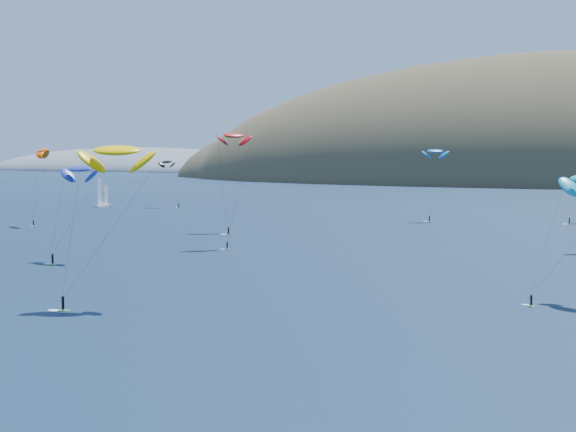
# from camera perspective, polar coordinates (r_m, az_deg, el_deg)

# --- Properties ---
(headland) EXTENTS (460.00, 250.00, 60.00)m
(headland) POSITION_cam_1_polar(r_m,az_deg,el_deg) (953.13, -9.29, 3.06)
(headland) COLOR slate
(headland) RESTS_ON ground
(sailboat) EXTENTS (9.90, 8.55, 12.23)m
(sailboat) POSITION_cam_1_polar(r_m,az_deg,el_deg) (308.36, -13.07, 0.79)
(sailboat) COLOR white
(sailboat) RESTS_ON ground
(kitesurfer_1) EXTENTS (8.58, 8.98, 23.38)m
(kitesurfer_1) POSITION_cam_1_polar(r_m,az_deg,el_deg) (236.60, -17.04, 4.49)
(kitesurfer_1) COLOR #9ADC18
(kitesurfer_1) RESTS_ON ground
(kitesurfer_2) EXTENTS (11.01, 12.51, 23.66)m
(kitesurfer_2) POSITION_cam_1_polar(r_m,az_deg,el_deg) (111.35, -12.08, 4.57)
(kitesurfer_2) COLOR #9ADC18
(kitesurfer_2) RESTS_ON ground
(kitesurfer_3) EXTENTS (8.67, 14.24, 26.96)m
(kitesurfer_3) POSITION_cam_1_polar(r_m,az_deg,el_deg) (210.81, -3.94, 5.66)
(kitesurfer_3) COLOR #9ADC18
(kitesurfer_3) RESTS_ON ground
(kitesurfer_4) EXTENTS (8.33, 8.36, 23.08)m
(kitesurfer_4) POSITION_cam_1_polar(r_m,az_deg,el_deg) (245.17, 10.42, 4.56)
(kitesurfer_4) COLOR #9ADC18
(kitesurfer_4) RESTS_ON ground
(kitesurfer_9) EXTENTS (7.80, 10.45, 26.38)m
(kitesurfer_9) POSITION_cam_1_polar(r_m,az_deg,el_deg) (175.89, -3.88, 5.73)
(kitesurfer_9) COLOR #9ADC18
(kitesurfer_9) RESTS_ON ground
(kitesurfer_10) EXTENTS (9.15, 10.92, 19.95)m
(kitesurfer_10) POSITION_cam_1_polar(r_m,az_deg,el_deg) (158.29, -14.60, 3.27)
(kitesurfer_10) COLOR #9ADC18
(kitesurfer_10) RESTS_ON ground
(kitesurfer_12) EXTENTS (10.95, 4.90, 19.01)m
(kitesurfer_12) POSITION_cam_1_polar(r_m,az_deg,el_deg) (304.12, -8.60, 3.82)
(kitesurfer_12) COLOR #9ADC18
(kitesurfer_12) RESTS_ON ground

